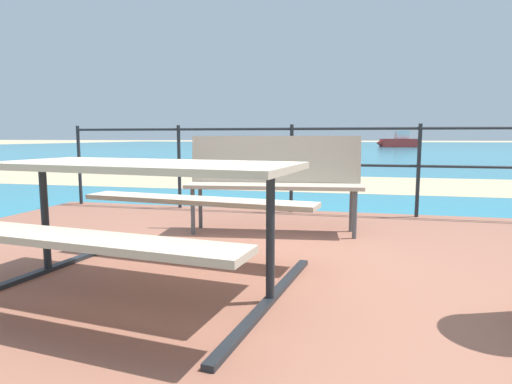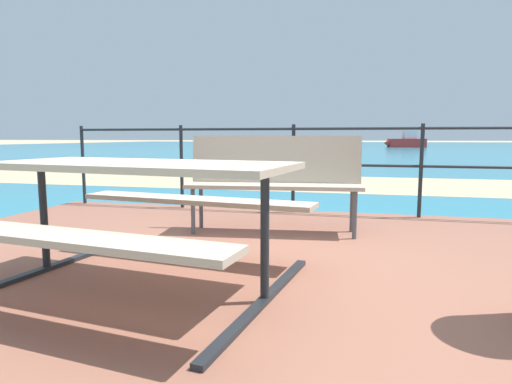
# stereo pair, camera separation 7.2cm
# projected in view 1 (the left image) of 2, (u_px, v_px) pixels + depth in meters

# --- Properties ---
(ground_plane) EXTENTS (240.00, 240.00, 0.00)m
(ground_plane) POSITION_uv_depth(u_px,v_px,m) (239.00, 279.00, 3.02)
(ground_plane) COLOR tan
(patio_paving) EXTENTS (6.40, 5.20, 0.06)m
(patio_paving) POSITION_uv_depth(u_px,v_px,m) (239.00, 275.00, 3.02)
(patio_paving) COLOR #935B47
(patio_paving) RESTS_ON ground
(sea_water) EXTENTS (90.00, 90.00, 0.01)m
(sea_water) POSITION_uv_depth(u_px,v_px,m) (349.00, 147.00, 41.68)
(sea_water) COLOR teal
(sea_water) RESTS_ON ground
(beach_strip) EXTENTS (54.01, 3.49, 0.01)m
(beach_strip) POSITION_uv_depth(u_px,v_px,m) (319.00, 183.00, 9.28)
(beach_strip) COLOR tan
(beach_strip) RESTS_ON ground
(picnic_table) EXTENTS (2.04, 1.79, 0.77)m
(picnic_table) POSITION_uv_depth(u_px,v_px,m) (145.00, 191.00, 2.65)
(picnic_table) COLOR #BCAD93
(picnic_table) RESTS_ON patio_paving
(park_bench) EXTENTS (1.71, 0.61, 0.94)m
(park_bench) POSITION_uv_depth(u_px,v_px,m) (274.00, 174.00, 4.23)
(park_bench) COLOR tan
(park_bench) RESTS_ON patio_paving
(railing_fence) EXTENTS (5.94, 0.04, 1.08)m
(railing_fence) POSITION_uv_depth(u_px,v_px,m) (292.00, 157.00, 5.30)
(railing_fence) COLOR #1E2328
(railing_fence) RESTS_ON patio_paving
(boat_near) EXTENTS (3.97, 2.14, 1.56)m
(boat_near) POSITION_uv_depth(u_px,v_px,m) (398.00, 142.00, 41.45)
(boat_near) COLOR red
(boat_near) RESTS_ON sea_water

